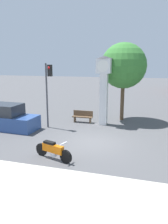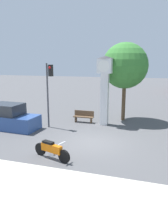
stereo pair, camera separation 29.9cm
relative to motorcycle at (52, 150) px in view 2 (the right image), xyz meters
The scene contains 8 objects.
ground_plane 3.12m from the motorcycle, 63.93° to the left, with size 120.00×120.00×0.00m, color #4C4C4F.
sidewalk_strip 4.25m from the motorcycle, 71.29° to the right, with size 36.00×6.00×0.10m.
motorcycle is the anchor object (origin of this frame).
clock_tower 7.54m from the motorcycle, 80.65° to the left, with size 1.25×1.25×5.13m.
traffic_light 6.13m from the motorcycle, 116.61° to the left, with size 0.50×0.35×4.61m.
street_tree 9.77m from the motorcycle, 74.84° to the left, with size 3.59×3.59×6.20m.
bench 7.01m from the motorcycle, 94.52° to the left, with size 1.60×0.44×0.92m.
parked_car 6.42m from the motorcycle, 143.76° to the left, with size 4.27×1.96×1.80m.
Camera 2 is at (3.16, -11.83, 4.63)m, focal length 35.00 mm.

